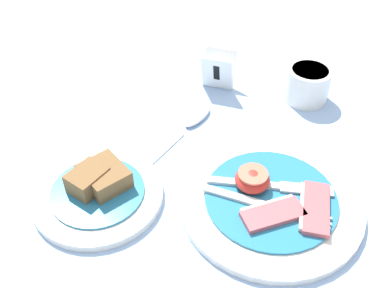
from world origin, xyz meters
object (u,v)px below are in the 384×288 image
at_px(bread_plate, 98,190).
at_px(sugar_cup, 308,83).
at_px(breakfast_plate, 270,200).
at_px(number_card, 218,71).
at_px(teaspoon_by_saucer, 189,125).

relative_size(bread_plate, sugar_cup, 2.38).
height_order(bread_plate, sugar_cup, sugar_cup).
relative_size(breakfast_plate, number_card, 3.65).
relative_size(bread_plate, number_card, 2.62).
bearing_deg(teaspoon_by_saucer, number_card, 10.04).
bearing_deg(bread_plate, teaspoon_by_saucer, 57.22).
bearing_deg(bread_plate, number_card, 63.17).
bearing_deg(teaspoon_by_saucer, breakfast_plate, -111.60).
xyz_separation_m(breakfast_plate, bread_plate, (-0.25, -0.01, 0.00)).
bearing_deg(sugar_cup, teaspoon_by_saucer, -152.05).
relative_size(breakfast_plate, bread_plate, 1.39).
bearing_deg(number_card, bread_plate, -106.36).
bearing_deg(number_card, sugar_cup, 4.31).
distance_m(number_card, teaspoon_by_saucer, 0.14).
relative_size(number_card, teaspoon_by_saucer, 0.41).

